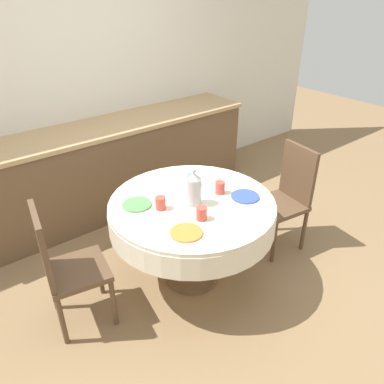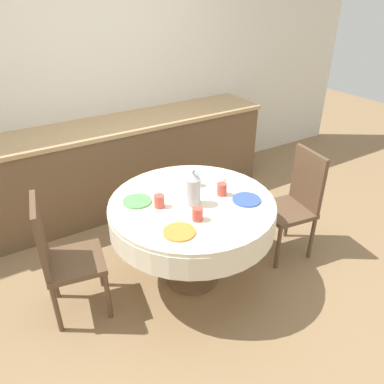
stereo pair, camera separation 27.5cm
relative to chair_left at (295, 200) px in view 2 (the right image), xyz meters
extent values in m
plane|color=#8E704C|center=(-0.97, 0.14, -0.53)|extent=(12.00, 12.00, 0.00)
cube|color=silver|center=(-0.97, 1.91, 0.77)|extent=(7.00, 0.05, 2.60)
cube|color=brown|center=(-0.97, 1.58, -0.08)|extent=(3.20, 0.60, 0.90)
cube|color=tan|center=(-0.97, 1.58, 0.39)|extent=(3.24, 0.64, 0.04)
cylinder|color=brown|center=(-0.97, 0.14, -0.51)|extent=(0.44, 0.44, 0.04)
cylinder|color=brown|center=(-0.97, 0.14, -0.24)|extent=(0.11, 0.11, 0.50)
cylinder|color=silver|center=(-0.97, 0.14, 0.10)|extent=(1.26, 1.26, 0.18)
cylinder|color=silver|center=(-0.97, 0.14, 0.20)|extent=(1.25, 1.25, 0.03)
cube|color=brown|center=(-0.08, 0.01, -0.09)|extent=(0.45, 0.45, 0.04)
cube|color=brown|center=(0.10, -0.01, 0.18)|extent=(0.09, 0.38, 0.51)
cylinder|color=brown|center=(-0.28, -0.14, -0.32)|extent=(0.04, 0.04, 0.42)
cylinder|color=brown|center=(-0.23, 0.21, -0.32)|extent=(0.04, 0.04, 0.42)
cylinder|color=brown|center=(0.07, -0.19, -0.32)|extent=(0.04, 0.04, 0.42)
cylinder|color=brown|center=(0.12, 0.16, -0.32)|extent=(0.04, 0.04, 0.42)
cube|color=brown|center=(-1.85, 0.31, -0.09)|extent=(0.47, 0.47, 0.04)
cube|color=brown|center=(-2.03, 0.34, 0.18)|extent=(0.11, 0.38, 0.51)
cylinder|color=brown|center=(-1.64, 0.45, -0.32)|extent=(0.04, 0.04, 0.42)
cylinder|color=brown|center=(-1.71, 0.10, -0.32)|extent=(0.04, 0.04, 0.42)
cylinder|color=brown|center=(-1.99, 0.52, -0.32)|extent=(0.04, 0.04, 0.42)
cylinder|color=brown|center=(-2.05, 0.17, -0.32)|extent=(0.04, 0.04, 0.42)
cylinder|color=orange|center=(-1.25, -0.15, 0.23)|extent=(0.22, 0.22, 0.01)
cylinder|color=#CC4C3D|center=(-1.06, -0.08, 0.27)|extent=(0.07, 0.07, 0.10)
cylinder|color=#3856AD|center=(-0.61, -0.06, 0.23)|extent=(0.22, 0.22, 0.01)
cylinder|color=#CC4C3D|center=(-0.72, 0.11, 0.27)|extent=(0.07, 0.07, 0.10)
cylinder|color=#5BA85B|center=(-1.32, 0.35, 0.23)|extent=(0.22, 0.22, 0.01)
cylinder|color=#CC4C3D|center=(-1.21, 0.20, 0.27)|extent=(0.07, 0.07, 0.10)
cylinder|color=white|center=(-0.63, 0.37, 0.23)|extent=(0.22, 0.22, 0.01)
cylinder|color=#5BA39E|center=(-0.82, 0.34, 0.27)|extent=(0.07, 0.07, 0.10)
cylinder|color=#B2B2B7|center=(-0.98, 0.11, 0.32)|extent=(0.11, 0.11, 0.21)
cone|color=#B2B2B7|center=(-0.98, 0.11, 0.45)|extent=(0.10, 0.10, 0.05)
sphere|color=#B2B2B7|center=(-0.98, 0.11, 0.49)|extent=(0.03, 0.03, 0.03)
camera|label=1|loc=(-2.46, -1.73, 1.66)|focal=35.00mm
camera|label=2|loc=(-2.23, -1.89, 1.66)|focal=35.00mm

